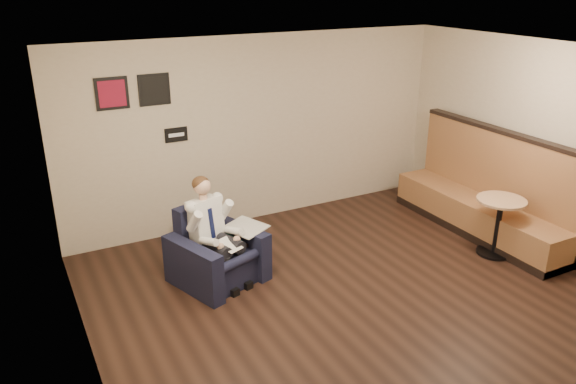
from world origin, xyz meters
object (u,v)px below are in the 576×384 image
coffee_mug (244,226)px  green_folder (232,237)px  cafe_table (498,227)px  smartphone (233,230)px  seated_man (223,237)px  banquette (483,184)px  side_table (234,253)px  armchair (217,247)px

coffee_mug → green_folder: bearing=-146.7°
cafe_table → smartphone: bearing=156.5°
seated_man → banquette: bearing=-24.2°
side_table → coffee_mug: (0.19, 0.13, 0.29)m
side_table → banquette: size_ratio=0.20×
armchair → green_folder: bearing=8.8°
seated_man → green_folder: seated_man is taller
green_folder → cafe_table: cafe_table is taller
banquette → seated_man: bearing=174.9°
armchair → green_folder: (0.25, 0.13, 0.02)m
green_folder → seated_man: bearing=-130.9°
armchair → smartphone: size_ratio=6.40×
armchair → smartphone: armchair is taller
armchair → seated_man: (0.04, -0.11, 0.17)m
coffee_mug → banquette: size_ratio=0.03×
green_folder → smartphone: green_folder is taller
green_folder → armchair: bearing=-152.1°
banquette → cafe_table: bearing=-116.8°
armchair → coffee_mug: (0.48, 0.28, 0.07)m
coffee_mug → cafe_table: size_ratio=0.13×
armchair → banquette: 3.96m
smartphone → banquette: 3.68m
armchair → seated_man: bearing=-90.0°
side_table → coffee_mug: size_ratio=5.79×
side_table → green_folder: green_folder is taller
cafe_table → banquette: bearing=63.2°
armchair → cafe_table: (3.61, -1.10, -0.06)m
green_folder → cafe_table: bearing=-20.2°
side_table → smartphone: size_ratio=3.93×
smartphone → banquette: bearing=-1.9°
seated_man → cafe_table: size_ratio=1.57×
coffee_mug → smartphone: (-0.14, 0.04, -0.05)m
green_folder → coffee_mug: (0.22, 0.15, 0.04)m
green_folder → cafe_table: (3.35, -1.23, -0.08)m
seated_man → smartphone: size_ratio=8.49×
coffee_mug → smartphone: bearing=162.5°
seated_man → green_folder: (0.22, 0.25, -0.15)m
armchair → side_table: (0.29, 0.16, -0.22)m
seated_man → side_table: seated_man is taller
armchair → side_table: bearing=9.4°
seated_man → banquette: (3.89, -0.35, 0.12)m
armchair → cafe_table: bearing=-36.1°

